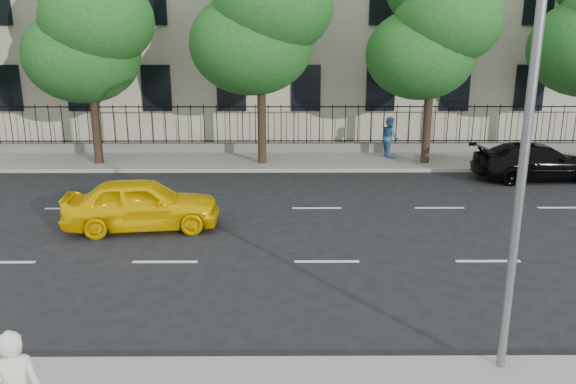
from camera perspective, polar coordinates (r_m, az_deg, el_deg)
name	(u,v)px	position (r m, az deg, el deg)	size (l,w,h in m)	color
ground	(336,309)	(11.74, 4.87, -11.74)	(120.00, 120.00, 0.00)	black
far_sidewalk	(308,160)	(24.98, 2.04, 3.23)	(60.00, 4.00, 0.15)	gray
lane_markings	(321,231)	(16.10, 3.38, -3.99)	(49.60, 4.62, 0.01)	silver
iron_fence	(307,141)	(26.54, 1.90, 5.21)	(30.00, 0.50, 2.20)	slate
street_light	(521,51)	(9.33, 22.55, 13.05)	(0.25, 3.32, 8.05)	slate
tree_b	(89,25)	(25.05, -19.55, 15.71)	(5.53, 5.12, 8.97)	#382619
tree_c	(261,10)	(23.80, -2.71, 17.96)	(5.89, 5.50, 9.80)	#382619
tree_d	(434,25)	(24.53, 14.57, 16.09)	(5.34, 4.94, 8.84)	#382619
yellow_taxi	(142,204)	(16.63, -14.61, -1.16)	(1.76, 4.37, 1.49)	#FFC800
black_sedan	(537,162)	(23.78, 23.97, 2.84)	(2.00, 4.92, 1.43)	black
pedestrian_far	(390,137)	(25.63, 10.28, 5.52)	(0.87, 0.68, 1.80)	#2E578F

